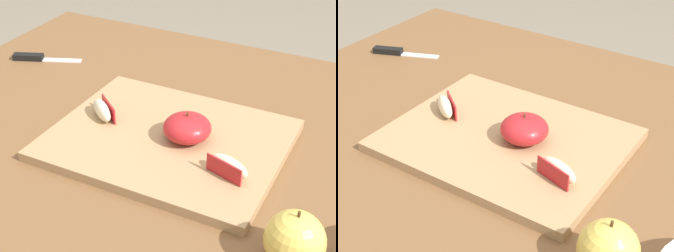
{
  "view_description": "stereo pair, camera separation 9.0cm",
  "coord_description": "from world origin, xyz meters",
  "views": [
    {
      "loc": [
        0.33,
        -0.72,
        1.24
      ],
      "look_at": [
        -0.02,
        -0.04,
        0.76
      ],
      "focal_mm": 55.65,
      "sensor_mm": 36.0,
      "label": 1
    },
    {
      "loc": [
        0.41,
        -0.67,
        1.24
      ],
      "look_at": [
        -0.02,
        -0.04,
        0.76
      ],
      "focal_mm": 55.65,
      "sensor_mm": 36.0,
      "label": 2
    }
  ],
  "objects": [
    {
      "name": "whole_apple_golden",
      "position": [
        0.25,
        -0.21,
        0.77
      ],
      "size": [
        0.08,
        0.08,
        0.09
      ],
      "color": "#DBBC51",
      "rests_on": "dining_table"
    },
    {
      "name": "apple_wedge_front",
      "position": [
        0.12,
        -0.09,
        0.76
      ],
      "size": [
        0.07,
        0.04,
        0.03
      ],
      "color": "beige",
      "rests_on": "cutting_board"
    },
    {
      "name": "cutting_board",
      "position": [
        -0.02,
        -0.04,
        0.74
      ],
      "size": [
        0.4,
        0.32,
        0.02
      ],
      "color": "#A37F56",
      "rests_on": "dining_table"
    },
    {
      "name": "apple_wedge_middle",
      "position": [
        -0.15,
        -0.04,
        0.76
      ],
      "size": [
        0.07,
        0.06,
        0.03
      ],
      "color": "beige",
      "rests_on": "cutting_board"
    },
    {
      "name": "apple_half_skin_up",
      "position": [
        0.02,
        -0.03,
        0.77
      ],
      "size": [
        0.08,
        0.08,
        0.05
      ],
      "color": "#B21E23",
      "rests_on": "cutting_board"
    },
    {
      "name": "paring_knife",
      "position": [
        -0.46,
        0.13,
        0.73
      ],
      "size": [
        0.16,
        0.08,
        0.01
      ],
      "color": "silver",
      "rests_on": "dining_table"
    },
    {
      "name": "dining_table",
      "position": [
        0.0,
        0.0,
        0.62
      ],
      "size": [
        1.17,
        0.88,
        0.73
      ],
      "color": "brown",
      "rests_on": "ground_plane"
    }
  ]
}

